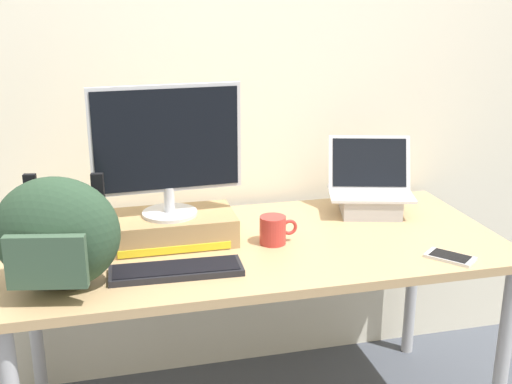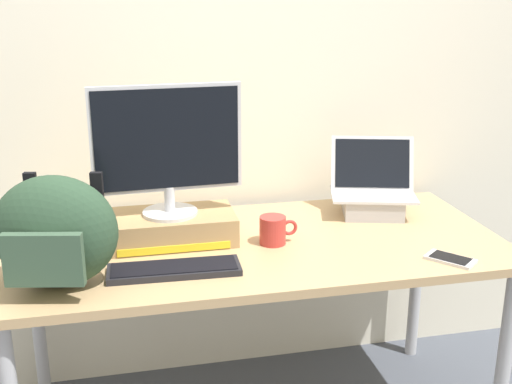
{
  "view_description": "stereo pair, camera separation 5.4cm",
  "coord_description": "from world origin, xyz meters",
  "views": [
    {
      "loc": [
        -0.5,
        -2.0,
        1.57
      ],
      "look_at": [
        0.0,
        0.0,
        0.92
      ],
      "focal_mm": 45.27,
      "sensor_mm": 36.0,
      "label": 1
    },
    {
      "loc": [
        -0.45,
        -2.02,
        1.57
      ],
      "look_at": [
        0.0,
        0.0,
        0.92
      ],
      "focal_mm": 45.27,
      "sensor_mm": 36.0,
      "label": 2
    }
  ],
  "objects": [
    {
      "name": "back_wall",
      "position": [
        0.0,
        0.49,
        1.3
      ],
      "size": [
        7.0,
        0.1,
        2.6
      ],
      "primitive_type": "cube",
      "color": "silver",
      "rests_on": "ground"
    },
    {
      "name": "desk",
      "position": [
        0.0,
        0.0,
        0.67
      ],
      "size": [
        1.7,
        0.79,
        0.74
      ],
      "color": "tan",
      "rests_on": "ground"
    },
    {
      "name": "toner_box_yellow",
      "position": [
        -0.28,
        0.07,
        0.79
      ],
      "size": [
        0.44,
        0.24,
        0.1
      ],
      "color": "#A88456",
      "rests_on": "desk"
    },
    {
      "name": "desktop_monitor",
      "position": [
        -0.28,
        0.07,
        1.07
      ],
      "size": [
        0.5,
        0.19,
        0.44
      ],
      "rotation": [
        0.0,
        0.0,
        0.05
      ],
      "color": "silver",
      "rests_on": "toner_box_yellow"
    },
    {
      "name": "open_laptop",
      "position": [
        0.5,
        0.19,
        0.8
      ],
      "size": [
        0.36,
        0.29,
        0.29
      ],
      "rotation": [
        0.0,
        0.0,
        -0.27
      ],
      "color": "#ADADB2",
      "rests_on": "desk"
    },
    {
      "name": "external_keyboard",
      "position": [
        -0.3,
        -0.19,
        0.75
      ],
      "size": [
        0.41,
        0.14,
        0.02
      ],
      "rotation": [
        0.0,
        0.0,
        -0.04
      ],
      "color": "black",
      "rests_on": "desk"
    },
    {
      "name": "messenger_backpack",
      "position": [
        -0.64,
        -0.21,
        0.91
      ],
      "size": [
        0.4,
        0.31,
        0.33
      ],
      "rotation": [
        0.0,
        0.0,
        -0.21
      ],
      "color": "#28422D",
      "rests_on": "desk"
    },
    {
      "name": "coffee_mug",
      "position": [
        0.05,
        -0.03,
        0.79
      ],
      "size": [
        0.13,
        0.09,
        0.1
      ],
      "color": "#B2332D",
      "rests_on": "desk"
    },
    {
      "name": "cell_phone",
      "position": [
        0.57,
        -0.29,
        0.75
      ],
      "size": [
        0.16,
        0.17,
        0.01
      ],
      "rotation": [
        0.0,
        0.0,
        0.69
      ],
      "color": "silver",
      "rests_on": "desk"
    },
    {
      "name": "plush_toy",
      "position": [
        -0.72,
        0.02,
        0.79
      ],
      "size": [
        0.1,
        0.1,
        0.1
      ],
      "color": "#2393CC",
      "rests_on": "desk"
    }
  ]
}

